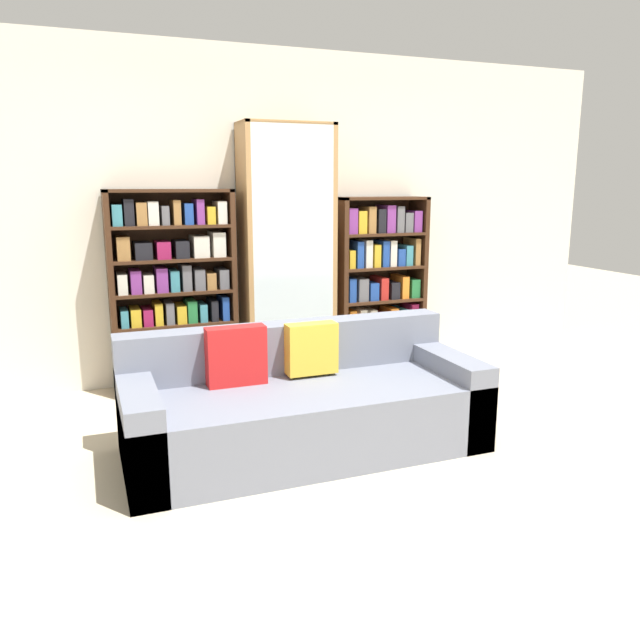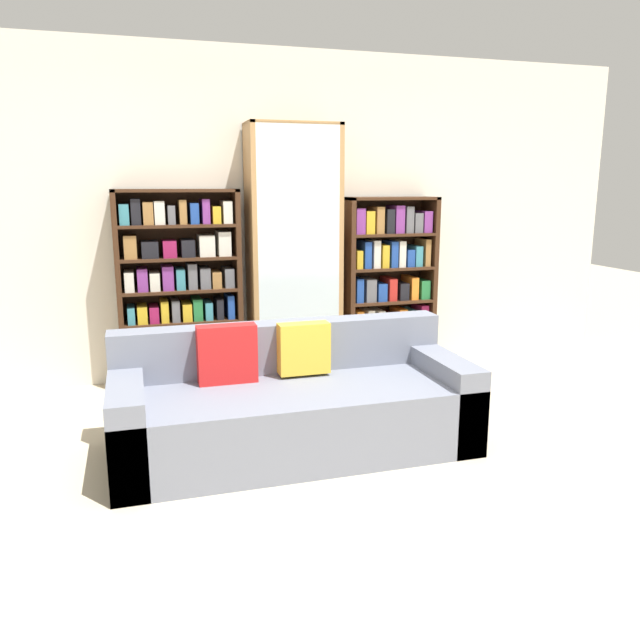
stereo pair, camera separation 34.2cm
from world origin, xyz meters
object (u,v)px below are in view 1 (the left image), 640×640
at_px(couch, 302,406).
at_px(bookshelf_left, 173,294).
at_px(bookshelf_right, 379,284).
at_px(wine_bottle, 384,370).
at_px(display_cabinet, 287,255).

height_order(couch, bookshelf_left, bookshelf_left).
height_order(bookshelf_left, bookshelf_right, bookshelf_left).
xyz_separation_m(bookshelf_left, bookshelf_right, (1.80, -0.00, -0.03)).
relative_size(couch, wine_bottle, 5.69).
distance_m(couch, bookshelf_left, 1.67).
bearing_deg(wine_bottle, display_cabinet, 134.66).
bearing_deg(bookshelf_right, bookshelf_left, 179.99).
xyz_separation_m(display_cabinet, bookshelf_right, (0.86, 0.01, -0.29)).
xyz_separation_m(bookshelf_left, display_cabinet, (0.94, -0.02, 0.27)).
height_order(couch, bookshelf_right, bookshelf_right).
relative_size(couch, display_cabinet, 1.03).
xyz_separation_m(couch, display_cabinet, (0.39, 1.48, 0.76)).
bearing_deg(bookshelf_left, wine_bottle, -22.19).
bearing_deg(couch, wine_bottle, 40.76).
distance_m(bookshelf_left, display_cabinet, 0.98).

